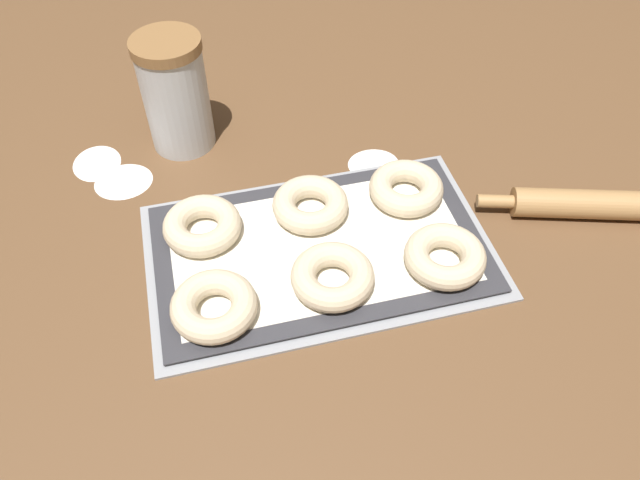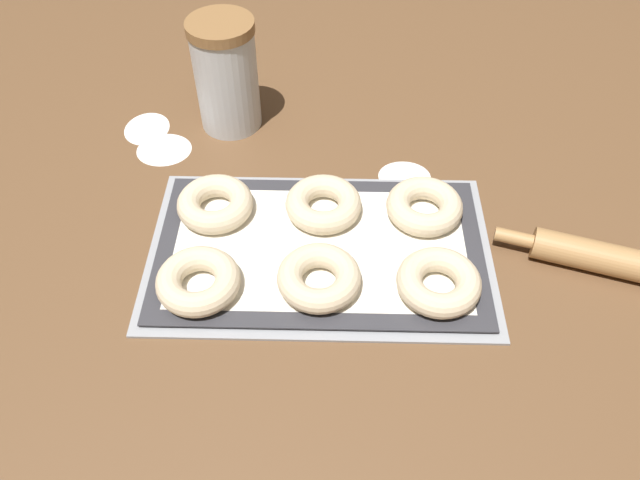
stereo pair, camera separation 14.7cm
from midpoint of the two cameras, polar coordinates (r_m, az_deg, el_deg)
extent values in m
plane|color=brown|center=(0.84, 4.36, -1.61)|extent=(2.80, 2.80, 0.00)
cube|color=#93969B|center=(0.83, 5.01, -1.58)|extent=(0.46, 0.28, 0.01)
cube|color=#333338|center=(0.83, 5.03, -1.35)|extent=(0.44, 0.26, 0.00)
cube|color=silver|center=(0.83, 5.03, -1.33)|extent=(0.39, 0.21, 0.00)
torus|color=beige|center=(0.77, -5.85, -4.33)|extent=(0.11, 0.11, 0.03)
torus|color=beige|center=(0.78, 5.30, -4.03)|extent=(0.11, 0.11, 0.03)
torus|color=beige|center=(0.80, 16.04, -4.28)|extent=(0.11, 0.11, 0.03)
torus|color=beige|center=(0.86, -4.85, 2.85)|extent=(0.11, 0.11, 0.03)
torus|color=beige|center=(0.86, 5.16, 2.83)|extent=(0.11, 0.11, 0.03)
torus|color=beige|center=(0.88, 14.27, 2.55)|extent=(0.11, 0.11, 0.03)
cylinder|color=silver|center=(1.00, -4.30, 14.09)|extent=(0.10, 0.10, 0.16)
cylinder|color=olive|center=(0.95, -4.62, 18.58)|extent=(0.10, 0.10, 0.02)
cylinder|color=#AD7F4C|center=(0.89, 21.90, -0.27)|extent=(0.05, 0.03, 0.02)
ellipsoid|color=white|center=(0.96, 12.13, 5.36)|extent=(0.08, 0.07, 0.00)
ellipsoid|color=white|center=(1.00, -10.08, 7.83)|extent=(0.09, 0.08, 0.00)
ellipsoid|color=white|center=(1.05, -11.76, 9.67)|extent=(0.07, 0.08, 0.00)
camera|label=1|loc=(0.07, -84.83, 5.79)|focal=35.00mm
camera|label=2|loc=(0.07, 95.17, -5.79)|focal=35.00mm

